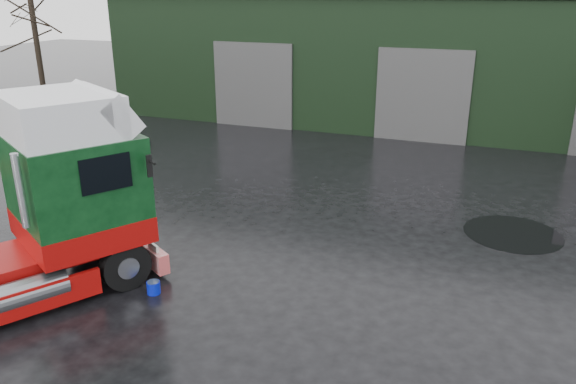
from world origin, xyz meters
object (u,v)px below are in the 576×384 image
(warehouse, at_px, (441,54))
(wash_bucket, at_px, (154,287))
(tree_left, at_px, (35,33))
(tree_back_a, at_px, (344,12))

(warehouse, bearing_deg, wash_bucket, -99.42)
(warehouse, xyz_separation_m, wash_bucket, (-3.56, -21.46, -3.02))
(wash_bucket, relative_size, tree_left, 0.04)
(warehouse, height_order, tree_back_a, tree_back_a)
(warehouse, relative_size, tree_left, 3.81)
(warehouse, bearing_deg, tree_left, -157.17)
(tree_left, height_order, tree_back_a, tree_back_a)
(wash_bucket, distance_m, tree_left, 20.89)
(wash_bucket, bearing_deg, tree_left, 138.91)
(wash_bucket, relative_size, tree_back_a, 0.03)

